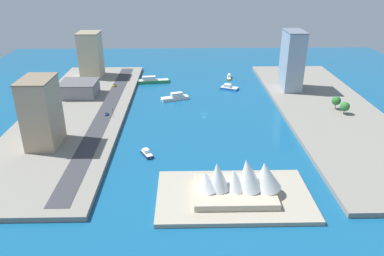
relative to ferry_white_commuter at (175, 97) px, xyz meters
The scene contains 19 objects.
ground_plane 37.14m from the ferry_white_commuter, 124.59° to the left, with size 440.00×440.00×0.00m, color #145684.
quay_west 115.45m from the ferry_white_commuter, 164.67° to the left, with size 70.00×240.00×2.63m, color gray.
quay_east 75.67m from the ferry_white_commuter, 23.80° to the left, with size 70.00×240.00×2.63m, color gray.
peninsula_point 137.44m from the ferry_white_commuter, 102.43° to the left, with size 70.71×42.14×2.00m, color #A89E89.
road_strip 57.11m from the ferry_white_commuter, 32.32° to the left, with size 11.12×228.00×0.15m, color #38383D.
ferry_white_commuter is the anchor object (origin of this frame).
water_taxi_orange 74.94m from the ferry_white_commuter, 130.73° to the right, with size 4.90×13.52×3.59m.
patrol_launch_navy 93.18m from the ferry_white_commuter, 81.30° to the left, with size 8.10×11.28×3.43m.
catamaran_blue 52.08m from the ferry_white_commuter, 150.87° to the right, with size 16.53×13.34×4.33m.
ferry_green_doubledeck 49.32m from the ferry_white_commuter, 65.18° to the right, with size 29.39×9.87×6.19m.
apartment_midrise_tan 111.28m from the ferry_white_commuter, 48.04° to the left, with size 17.13×25.16×39.32m.
office_block_beige 99.16m from the ferry_white_commuter, 37.56° to the right, with size 19.16×22.63×39.82m.
warehouse_low_gray 75.59m from the ferry_white_commuter, ahead, with size 28.20×26.45×11.23m.
tower_tall_glass 99.32m from the ferry_white_commuter, 169.33° to the right, with size 14.83×26.01×47.36m.
taxi_yellow_cab 58.54m from the ferry_white_commuter, 27.46° to the right, with size 1.83×5.11×1.67m.
hatchback_blue 59.92m from the ferry_white_commuter, 39.05° to the left, with size 1.96×4.32×1.61m.
traffic_light_waterfront 59.12m from the ferry_white_commuter, 45.72° to the left, with size 0.36×0.36×6.50m.
opera_landmark 138.03m from the ferry_white_commuter, 103.17° to the left, with size 40.39×26.63×19.05m.
park_tree_cluster 122.00m from the ferry_white_commuter, 163.63° to the left, with size 9.25×15.76×9.55m.
Camera 1 is at (13.91, 248.29, 100.35)m, focal length 35.12 mm.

